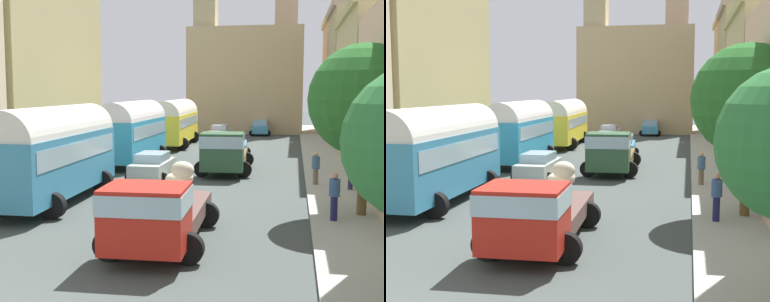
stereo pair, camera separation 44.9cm
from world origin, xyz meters
TOP-DOWN VIEW (x-y plane):
  - ground_plane at (0.00, 27.00)m, footprint 154.00×154.00m
  - sidewalk_left at (-7.25, 27.00)m, footprint 2.50×70.00m
  - sidewalk_right at (7.25, 27.00)m, footprint 2.50×70.00m
  - building_left_2 at (-11.45, 22.76)m, footprint 6.49×12.59m
  - building_right_2 at (10.65, 28.48)m, footprint 4.73×14.46m
  - building_right_3 at (11.34, 41.86)m, footprint 6.25×10.63m
  - building_right_4 at (10.99, 52.73)m, footprint 5.47×9.68m
  - distant_church at (-0.00, 51.92)m, footprint 12.43×6.88m
  - parked_bus_0 at (-4.58, 12.64)m, footprint 3.31×8.86m
  - parked_bus_1 at (-4.74, 24.43)m, footprint 3.24×8.09m
  - parked_bus_2 at (-4.46, 35.76)m, footprint 3.45×9.98m
  - cargo_truck_0 at (1.37, 7.07)m, footprint 3.31×6.84m
  - cargo_truck_1 at (1.50, 21.63)m, footprint 3.38×7.27m
  - car_0 at (1.24, 29.06)m, footprint 2.48×4.21m
  - car_1 at (1.86, 47.86)m, footprint 2.41×4.01m
  - car_2 at (-2.03, 19.08)m, footprint 2.29×4.02m
  - car_3 at (-1.47, 41.44)m, footprint 2.21×3.62m
  - pedestrian_0 at (6.82, 11.08)m, footprint 0.45×0.45m
  - pedestrian_1 at (6.45, 18.43)m, footprint 0.48×0.48m
  - pedestrian_2 at (8.01, 17.34)m, footprint 0.36×0.36m
  - roadside_tree_1 at (7.90, 12.19)m, footprint 4.18×4.18m

SIDE VIEW (x-z plane):
  - ground_plane at x=0.00m, z-range 0.00..0.00m
  - sidewalk_left at x=-7.25m, z-range 0.00..0.14m
  - sidewalk_right at x=7.25m, z-range 0.00..0.14m
  - car_3 at x=-1.47m, z-range 0.01..1.46m
  - car_2 at x=-2.03m, z-range 0.02..1.47m
  - car_1 at x=1.86m, z-range 0.00..1.61m
  - car_0 at x=1.24m, z-range 0.00..1.63m
  - pedestrian_1 at x=6.45m, z-range 0.11..1.88m
  - pedestrian_0 at x=6.82m, z-range 0.13..2.01m
  - pedestrian_2 at x=8.01m, z-range 0.14..2.04m
  - cargo_truck_0 at x=1.37m, z-range -0.02..2.40m
  - cargo_truck_1 at x=1.50m, z-range 0.04..2.51m
  - parked_bus_2 at x=-4.46m, z-range 0.21..4.11m
  - parked_bus_1 at x=-4.74m, z-range 0.22..4.28m
  - parked_bus_0 at x=-4.58m, z-range 0.23..4.34m
  - roadside_tree_1 at x=7.90m, z-range 1.15..7.67m
  - building_right_2 at x=10.65m, z-range 0.02..9.78m
  - building_right_3 at x=11.34m, z-range 0.03..12.08m
  - building_right_4 at x=10.99m, z-range 0.03..12.26m
  - distant_church at x=0.00m, z-range -2.93..15.85m
  - building_left_2 at x=-11.45m, z-range 0.03..13.94m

